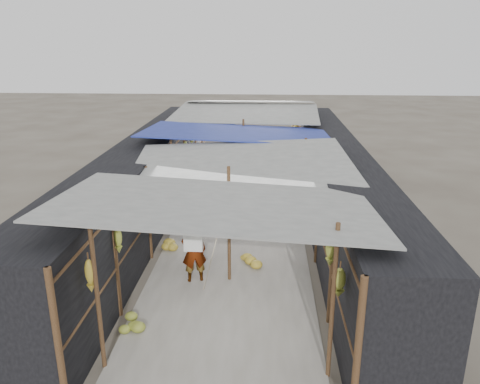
% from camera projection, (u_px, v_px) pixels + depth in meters
% --- Properties ---
extents(ground, '(80.00, 80.00, 0.00)m').
position_uv_depth(ground, '(215.00, 371.00, 7.51)').
color(ground, '#6B6356').
rests_on(ground, ground).
extents(aisle_slab, '(3.60, 16.00, 0.02)m').
position_uv_depth(aisle_slab, '(239.00, 221.00, 13.67)').
color(aisle_slab, '#9E998E').
rests_on(aisle_slab, ground).
extents(stall_left, '(1.40, 15.00, 2.30)m').
position_uv_depth(stall_left, '(145.00, 182.00, 13.47)').
color(stall_left, black).
rests_on(stall_left, ground).
extents(stall_right, '(1.40, 15.00, 2.30)m').
position_uv_depth(stall_right, '(334.00, 186.00, 13.17)').
color(stall_right, black).
rests_on(stall_right, ground).
extents(crate_near, '(0.62, 0.54, 0.33)m').
position_uv_depth(crate_near, '(236.00, 226.00, 12.90)').
color(crate_near, '#946A4B').
rests_on(crate_near, ground).
extents(crate_mid, '(0.56, 0.46, 0.32)m').
position_uv_depth(crate_mid, '(294.00, 220.00, 13.35)').
color(crate_mid, '#946A4B').
rests_on(crate_mid, ground).
extents(crate_back, '(0.47, 0.42, 0.25)m').
position_uv_depth(crate_back, '(224.00, 180.00, 17.24)').
color(crate_back, '#946A4B').
rests_on(crate_back, ground).
extents(black_basin, '(0.55, 0.55, 0.17)m').
position_uv_depth(black_basin, '(266.00, 220.00, 13.57)').
color(black_basin, black).
rests_on(black_basin, ground).
extents(vendor_elderly, '(0.61, 0.49, 1.47)m').
position_uv_depth(vendor_elderly, '(194.00, 251.00, 10.08)').
color(vendor_elderly, silver).
rests_on(vendor_elderly, ground).
extents(shopper_blue, '(0.90, 0.77, 1.60)m').
position_uv_depth(shopper_blue, '(232.00, 176.00, 15.39)').
color(shopper_blue, navy).
rests_on(shopper_blue, ground).
extents(vendor_seated, '(0.53, 0.73, 1.01)m').
position_uv_depth(vendor_seated, '(283.00, 166.00, 17.73)').
color(vendor_seated, '#504945').
rests_on(vendor_seated, ground).
extents(market_canopy, '(5.62, 15.20, 2.77)m').
position_uv_depth(market_canopy, '(240.00, 138.00, 13.25)').
color(market_canopy, brown).
rests_on(market_canopy, ground).
extents(hanging_bananas, '(3.95, 13.82, 0.80)m').
position_uv_depth(hanging_bananas, '(246.00, 168.00, 12.98)').
color(hanging_bananas, '#AE942C').
rests_on(hanging_bananas, ground).
extents(floor_bananas, '(3.99, 10.33, 0.36)m').
position_uv_depth(floor_bananas, '(225.00, 210.00, 14.13)').
color(floor_bananas, olive).
rests_on(floor_bananas, ground).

